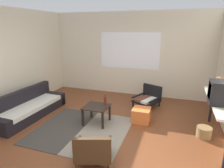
# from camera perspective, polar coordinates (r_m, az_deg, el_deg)

# --- Properties ---
(ground_plane) EXTENTS (7.80, 7.80, 0.00)m
(ground_plane) POSITION_cam_1_polar(r_m,az_deg,el_deg) (4.19, -5.63, -15.40)
(ground_plane) COLOR brown
(far_wall_with_window) EXTENTS (5.60, 0.13, 2.70)m
(far_wall_with_window) POSITION_cam_1_polar(r_m,az_deg,el_deg) (6.53, 5.22, 8.66)
(far_wall_with_window) COLOR beige
(far_wall_with_window) RESTS_ON ground
(area_rug) EXTENTS (1.99, 1.89, 0.01)m
(area_rug) POSITION_cam_1_polar(r_m,az_deg,el_deg) (4.50, -8.85, -13.08)
(area_rug) COLOR #38332D
(area_rug) RESTS_ON ground
(couch) EXTENTS (0.77, 2.09, 0.66)m
(couch) POSITION_cam_1_polar(r_m,az_deg,el_deg) (5.45, -23.19, -6.50)
(couch) COLOR black
(couch) RESTS_ON ground
(coffee_table) EXTENTS (0.57, 0.55, 0.43)m
(coffee_table) POSITION_cam_1_polar(r_m,az_deg,el_deg) (4.61, -4.56, -7.48)
(coffee_table) COLOR black
(coffee_table) RESTS_ON ground
(armchair_by_window) EXTENTS (0.82, 0.83, 0.58)m
(armchair_by_window) POSITION_cam_1_polar(r_m,az_deg,el_deg) (5.75, 10.55, -3.88)
(armchair_by_window) COLOR black
(armchair_by_window) RESTS_ON ground
(armchair_striped_foreground) EXTENTS (0.76, 0.77, 0.58)m
(armchair_striped_foreground) POSITION_cam_1_polar(r_m,az_deg,el_deg) (3.39, -5.46, -18.69)
(armchair_striped_foreground) COLOR #472D19
(armchair_striped_foreground) RESTS_ON ground
(ottoman_orange) EXTENTS (0.42, 0.42, 0.33)m
(ottoman_orange) POSITION_cam_1_polar(r_m,az_deg,el_deg) (4.80, 8.54, -8.98)
(ottoman_orange) COLOR #D1662D
(ottoman_orange) RESTS_ON ground
(console_shelf) EXTENTS (0.42, 1.84, 0.86)m
(console_shelf) POSITION_cam_1_polar(r_m,az_deg,el_deg) (4.28, 29.14, -5.25)
(console_shelf) COLOR beige
(console_shelf) RESTS_ON ground
(clay_vase) EXTENTS (0.21, 0.21, 0.32)m
(clay_vase) POSITION_cam_1_polar(r_m,az_deg,el_deg) (4.74, 28.42, -0.52)
(clay_vase) COLOR #A87047
(clay_vase) RESTS_ON console_shelf
(glass_bottle) EXTENTS (0.06, 0.06, 0.25)m
(glass_bottle) POSITION_cam_1_polar(r_m,az_deg,el_deg) (4.62, -1.99, -4.85)
(glass_bottle) COLOR #5B2319
(glass_bottle) RESTS_ON coffee_table
(wicker_basket) EXTENTS (0.30, 0.30, 0.22)m
(wicker_basket) POSITION_cam_1_polar(r_m,az_deg,el_deg) (4.56, 25.29, -12.59)
(wicker_basket) COLOR olive
(wicker_basket) RESTS_ON ground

